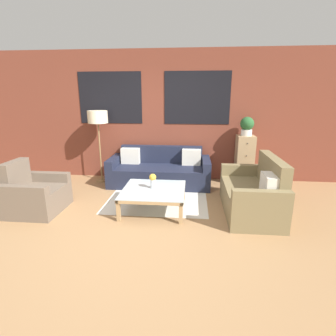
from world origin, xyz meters
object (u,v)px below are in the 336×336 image
potted_plant (247,126)px  armchair_corner (35,195)px  flower_vase (153,180)px  drawer_cabinet (244,160)px  settee_vintage (253,194)px  coffee_table (154,192)px  floor_lamp (98,120)px  couch_dark (160,171)px

potted_plant → armchair_corner: bearing=-154.1°
armchair_corner → flower_vase: bearing=8.2°
armchair_corner → drawer_cabinet: 4.09m
potted_plant → settee_vintage: bearing=-94.3°
drawer_cabinet → coffee_table: bearing=-138.1°
floor_lamp → potted_plant: size_ratio=3.98×
flower_vase → floor_lamp: bearing=134.6°
couch_dark → settee_vintage: size_ratio=1.40×
couch_dark → drawer_cabinet: bearing=6.9°
couch_dark → armchair_corner: size_ratio=2.48×
settee_vintage → potted_plant: potted_plant is taller
couch_dark → coffee_table: size_ratio=2.08×
couch_dark → coffee_table: (0.06, -1.34, 0.04)m
drawer_cabinet → potted_plant: potted_plant is taller
settee_vintage → flower_vase: settee_vintage is taller
drawer_cabinet → potted_plant: 0.73m
floor_lamp → settee_vintage: bearing=-24.7°
settee_vintage → floor_lamp: size_ratio=0.98×
settee_vintage → coffee_table: (-1.62, -0.05, 0.01)m
couch_dark → flower_vase: 1.31m
coffee_table → potted_plant: (1.73, 1.56, 0.93)m
settee_vintage → potted_plant: size_ratio=3.89×
armchair_corner → floor_lamp: size_ratio=0.55×
drawer_cabinet → potted_plant: size_ratio=2.68×
flower_vase → drawer_cabinet: bearing=40.7°
coffee_table → floor_lamp: 2.26m
coffee_table → settee_vintage: bearing=1.8°
potted_plant → flower_vase: (-1.76, -1.51, -0.74)m
couch_dark → floor_lamp: 1.72m
coffee_table → potted_plant: size_ratio=2.62×
armchair_corner → coffee_table: armchair_corner is taller
potted_plant → flower_vase: size_ratio=1.57×
settee_vintage → potted_plant: bearing=85.7°
armchair_corner → potted_plant: bearing=25.9°
couch_dark → flower_vase: couch_dark is taller
drawer_cabinet → armchair_corner: bearing=-154.1°
settee_vintage → drawer_cabinet: drawer_cabinet is taller
armchair_corner → drawer_cabinet: bearing=25.9°
potted_plant → flower_vase: bearing=-139.3°
settee_vintage → floor_lamp: (-3.02, 1.39, 1.04)m
coffee_table → couch_dark: bearing=92.7°
settee_vintage → flower_vase: bearing=-179.9°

